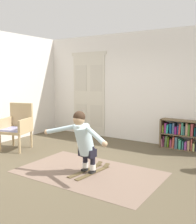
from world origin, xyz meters
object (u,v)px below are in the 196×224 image
Objects in this scene: wicker_chair at (17,125)px; skis_pair at (90,171)px; person_skier at (83,138)px; bookshelf at (191,137)px.

wicker_chair is 2.44m from skis_pair.
skis_pair is (2.35, -0.34, -0.56)m from wicker_chair.
person_skier is at bearing -96.44° from skis_pair.
person_skier is (2.33, -0.51, 0.08)m from wicker_chair.
wicker_chair reaches higher than skis_pair.
wicker_chair is at bearing 171.86° from skis_pair.
bookshelf is 1.01× the size of person_skier.
bookshelf is 1.58× the size of skis_pair.
wicker_chair is 2.39m from person_skier.
skis_pair is at bearing 83.56° from person_skier.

